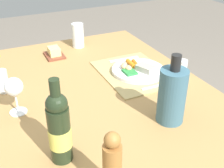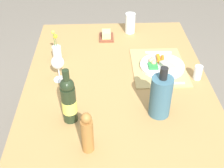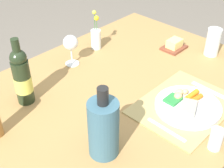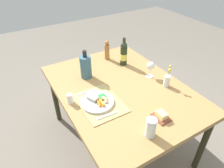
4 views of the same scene
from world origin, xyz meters
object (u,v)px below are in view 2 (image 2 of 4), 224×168
Objects in this scene: dining_table at (117,86)px; fork at (169,83)px; salt_shaker at (198,73)px; wine_bottle at (69,100)px; knife at (158,52)px; wine_glass at (58,63)px; cooler_bottle at (161,96)px; water_tumbler at (130,24)px; pepper_mill at (87,133)px; flower_vase at (57,52)px; butter_dish at (106,35)px; dinner_plate at (162,65)px.

fork is (-0.08, -0.29, 0.07)m from dining_table.
salt_shaker is 0.29× the size of wine_bottle.
knife is at bearing 32.10° from salt_shaker.
wine_glass is (-0.01, 0.33, 0.17)m from dining_table.
cooler_bottle is 0.94× the size of wine_bottle.
wine_glass is at bearing 141.10° from water_tumbler.
fork is 0.64m from pepper_mill.
wine_glass is 0.55m from pepper_mill.
wine_bottle is at bearing 157.52° from water_tumbler.
fork is 2.05× the size of salt_shaker.
flower_vase is (0.19, 0.36, 0.12)m from dining_table.
wine_bottle reaches higher than dining_table.
butter_dish is at bearing -13.54° from wine_bottle.
water_tumbler is (0.30, 0.16, 0.06)m from knife.
knife is 0.90m from pepper_mill.
fork is 0.82× the size of pepper_mill.
dinner_plate is at bearing -71.88° from dining_table.
knife is 0.81× the size of flower_vase.
fork is at bearing -165.12° from water_tumbler.
fork is at bearing -148.13° from butter_dish.
knife is 0.40m from butter_dish.
dining_table is 10.93× the size of butter_dish.
salt_shaker reaches higher than dining_table.
wine_glass is at bearing 84.79° from fork.
knife is at bearing -47.92° from dining_table.
flower_vase reaches higher than salt_shaker.
flower_vase is 1.47× the size of water_tumbler.
flower_vase is 0.75m from pepper_mill.
salt_shaker is at bearing -51.15° from pepper_mill.
dining_table is 9.02× the size of wine_glass.
salt_shaker is 0.80m from pepper_mill.
knife is at bearing -2.77° from dinner_plate.
fork is at bearing -64.42° from wine_bottle.
wine_bottle is (-0.33, -0.09, 0.01)m from wine_glass.
wine_bottle is (-0.33, 0.25, 0.18)m from dining_table.
knife is at bearing 2.47° from fork.
cooler_bottle is 1.89× the size of water_tumbler.
dining_table is at bearing -173.97° from butter_dish.
fork is at bearing -44.98° from pepper_mill.
dining_table is 16.77× the size of salt_shaker.
dining_table is 8.18× the size of fork.
wine_bottle reaches higher than pepper_mill.
dinner_plate is 0.92× the size of wine_bottle.
pepper_mill reaches higher than dining_table.
wine_bottle reaches higher than butter_dish.
flower_vase reaches higher than wine_glass.
dining_table is 0.40m from cooler_bottle.
wine_bottle is (-0.59, 0.53, 0.11)m from knife.
pepper_mill is at bearing 152.69° from knife.
water_tumbler is (0.64, 0.17, 0.06)m from fork.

